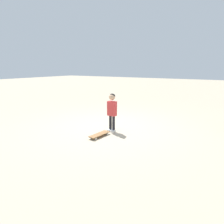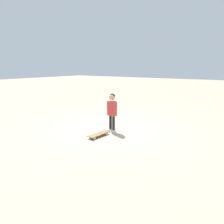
% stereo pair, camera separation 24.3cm
% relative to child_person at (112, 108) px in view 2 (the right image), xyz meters
% --- Properties ---
extents(ground_plane, '(50.00, 50.00, 0.00)m').
position_rel_child_person_xyz_m(ground_plane, '(0.33, 0.28, -0.66)').
color(ground_plane, tan).
extents(child_person, '(0.24, 0.36, 1.06)m').
position_rel_child_person_xyz_m(child_person, '(0.00, 0.00, 0.00)').
color(child_person, black).
rests_on(child_person, ground).
extents(skateboard, '(0.66, 0.26, 0.07)m').
position_rel_child_person_xyz_m(skateboard, '(-0.55, 0.04, -0.60)').
color(skateboard, olive).
rests_on(skateboard, ground).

